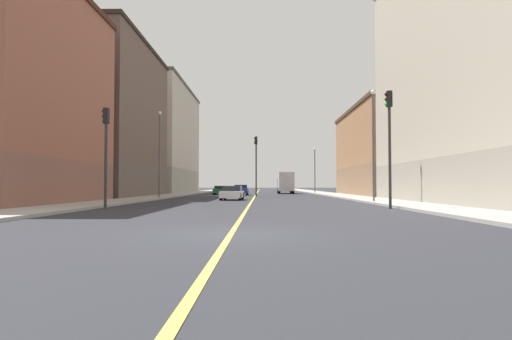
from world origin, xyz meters
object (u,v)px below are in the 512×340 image
(building_left_mid, at_px, (385,152))
(car_green, at_px, (221,190))
(building_right_midblock, at_px, (110,120))
(traffic_light_left_near, at_px, (389,133))
(building_right_distant, at_px, (163,140))
(car_white, at_px, (232,193))
(traffic_light_right_near, at_px, (106,143))
(street_lamp_left_far, at_px, (315,165))
(box_truck, at_px, (285,183))
(car_blue, at_px, (241,190))
(street_lamp_left_near, at_px, (373,135))
(building_left_near, at_px, (482,61))
(building_right_corner, at_px, (12,93))
(traffic_light_median_far, at_px, (256,158))
(street_lamp_right_near, at_px, (159,146))

(building_left_mid, height_order, car_green, building_left_mid)
(building_right_midblock, bearing_deg, traffic_light_left_near, -44.36)
(building_right_distant, xyz_separation_m, car_white, (14.24, -35.48, -8.44))
(traffic_light_right_near, distance_m, street_lamp_left_far, 45.76)
(building_right_midblock, xyz_separation_m, building_right_distant, (-0.00, 25.83, 0.52))
(car_white, xyz_separation_m, box_truck, (6.22, 28.12, 1.07))
(car_blue, xyz_separation_m, car_green, (-2.91, 3.43, -0.06))
(car_blue, bearing_deg, street_lamp_left_near, -65.82)
(car_green, height_order, box_truck, box_truck)
(building_left_near, xyz_separation_m, car_green, (-20.84, 29.43, -9.30))
(building_left_mid, xyz_separation_m, building_right_midblock, (-32.09, -6.05, 3.11))
(building_right_corner, bearing_deg, car_white, 33.02)
(street_lamp_left_far, height_order, box_truck, street_lamp_left_far)
(building_right_distant, height_order, car_white, building_right_distant)
(building_left_mid, xyz_separation_m, street_lamp_left_far, (-7.07, 12.98, -1.09))
(building_right_distant, height_order, traffic_light_median_far, building_right_distant)
(building_left_mid, xyz_separation_m, box_truck, (-11.63, 12.41, -3.74))
(building_right_corner, xyz_separation_m, building_right_midblock, (0.00, 18.91, 1.02))
(building_left_mid, height_order, building_right_corner, building_right_corner)
(street_lamp_left_far, bearing_deg, building_right_midblock, -142.74)
(building_left_mid, height_order, street_lamp_right_near, building_left_mid)
(building_left_mid, xyz_separation_m, traffic_light_left_near, (-8.09, -29.52, -1.19))
(car_green, bearing_deg, traffic_light_left_near, -69.99)
(building_right_corner, xyz_separation_m, traffic_light_left_near, (24.00, -4.56, -3.29))
(street_lamp_right_near, xyz_separation_m, car_green, (4.17, 18.12, -4.46))
(building_left_near, distance_m, building_right_distant, 54.23)
(building_left_mid, distance_m, car_green, 22.09)
(car_white, relative_size, box_truck, 0.51)
(building_right_distant, distance_m, car_blue, 24.17)
(traffic_light_median_far, height_order, street_lamp_left_far, street_lamp_left_far)
(building_left_near, relative_size, building_right_midblock, 1.24)
(traffic_light_median_far, xyz_separation_m, street_lamp_left_far, (8.83, 17.09, -0.07))
(building_left_near, relative_size, traffic_light_right_near, 4.28)
(car_white, height_order, box_truck, box_truck)
(traffic_light_left_near, distance_m, car_green, 37.45)
(building_left_near, distance_m, building_left_mid, 24.34)
(building_right_midblock, xyz_separation_m, traffic_light_left_near, (24.00, -23.47, -4.31))
(street_lamp_left_near, relative_size, car_white, 2.04)
(street_lamp_right_near, bearing_deg, car_white, -23.31)
(building_right_corner, height_order, building_right_midblock, building_right_midblock)
(box_truck, bearing_deg, traffic_light_right_near, -106.48)
(building_right_corner, relative_size, car_white, 4.01)
(street_lamp_right_near, relative_size, car_white, 2.06)
(traffic_light_left_near, height_order, car_green, traffic_light_left_near)
(building_right_corner, relative_size, building_right_distant, 0.61)
(street_lamp_right_near, bearing_deg, building_right_corner, -119.80)
(building_right_midblock, relative_size, street_lamp_right_near, 2.37)
(building_right_distant, xyz_separation_m, street_lamp_left_far, (25.02, -6.80, -4.73))
(building_right_corner, distance_m, street_lamp_right_near, 14.44)
(building_right_distant, height_order, street_lamp_left_far, building_right_distant)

